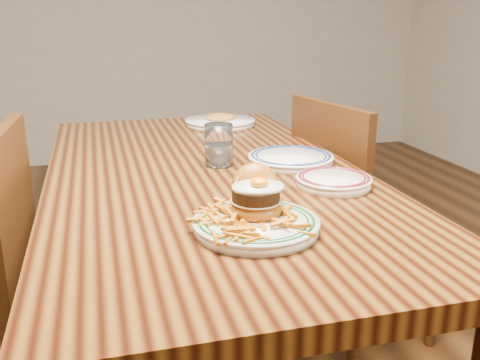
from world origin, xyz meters
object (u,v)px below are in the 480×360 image
object	(u,v)px
table	(206,200)
side_plate	(334,180)
main_plate	(256,213)
chair_right	(353,218)

from	to	relation	value
table	side_plate	size ratio (longest dim) A/B	8.40
table	side_plate	distance (m)	0.38
table	main_plate	size ratio (longest dim) A/B	5.92
table	side_plate	bearing A→B (deg)	-39.01
main_plate	chair_right	bearing A→B (deg)	64.38
main_plate	table	bearing A→B (deg)	107.56
chair_right	side_plate	world-z (taller)	chair_right
chair_right	side_plate	xyz separation A→B (m)	(-0.28, -0.41, 0.29)
side_plate	table	bearing A→B (deg)	146.70
table	chair_right	xyz separation A→B (m)	(0.56, 0.18, -0.18)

